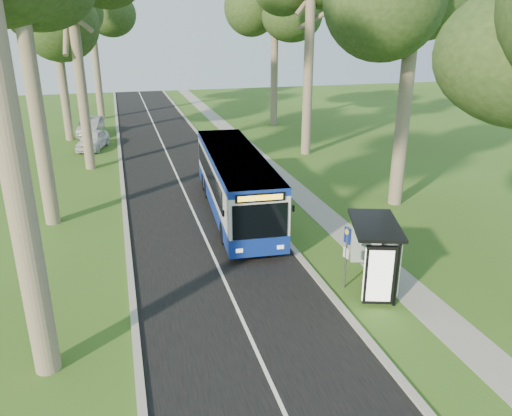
{
  "coord_description": "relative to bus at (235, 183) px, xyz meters",
  "views": [
    {
      "loc": [
        -6.92,
        -17.09,
        9.35
      ],
      "look_at": [
        -1.29,
        3.14,
        1.6
      ],
      "focal_mm": 35.0,
      "sensor_mm": 36.0,
      "label": 1
    }
  ],
  "objects": [
    {
      "name": "kerb_west",
      "position": [
        -5.62,
        3.18,
        -1.62
      ],
      "size": [
        0.25,
        100.0,
        0.12
      ],
      "primitive_type": "cube",
      "color": "#9E9B93",
      "rests_on": "ground"
    },
    {
      "name": "car_silver",
      "position": [
        -7.89,
        22.48,
        -0.88
      ],
      "size": [
        2.35,
        5.0,
        1.59
      ],
      "primitive_type": "imported",
      "rotation": [
        0.0,
        0.0,
        -0.14
      ],
      "color": "#A0A2A8",
      "rests_on": "ground"
    },
    {
      "name": "footpath",
      "position": [
        4.38,
        3.18,
        -1.67
      ],
      "size": [
        1.5,
        100.0,
        0.02
      ],
      "primitive_type": "cube",
      "color": "gray",
      "rests_on": "ground"
    },
    {
      "name": "bus_stop_sign",
      "position": [
        2.13,
        -8.77,
        -0.12
      ],
      "size": [
        0.13,
        0.35,
        2.49
      ],
      "rotation": [
        0.0,
        0.0,
        0.23
      ],
      "color": "gray",
      "rests_on": "ground"
    },
    {
      "name": "road",
      "position": [
        -2.12,
        3.18,
        -1.67
      ],
      "size": [
        7.0,
        100.0,
        0.02
      ],
      "primitive_type": "cube",
      "color": "black",
      "rests_on": "ground"
    },
    {
      "name": "litter_bin",
      "position": [
        2.33,
        0.63,
        -1.18
      ],
      "size": [
        0.56,
        0.56,
        0.98
      ],
      "rotation": [
        0.0,
        0.0,
        0.23
      ],
      "color": "black",
      "rests_on": "ground"
    },
    {
      "name": "car_white",
      "position": [
        -7.6,
        17.11,
        -0.94
      ],
      "size": [
        2.83,
        4.65,
        1.48
      ],
      "primitive_type": "imported",
      "rotation": [
        0.0,
        0.0,
        -0.27
      ],
      "color": "silver",
      "rests_on": "ground"
    },
    {
      "name": "bus_shelter",
      "position": [
        3.24,
        -9.43,
        0.16
      ],
      "size": [
        2.52,
        3.4,
        2.61
      ],
      "rotation": [
        0.0,
        0.0,
        -0.32
      ],
      "color": "black",
      "rests_on": "ground"
    },
    {
      "name": "bus",
      "position": [
        0.0,
        0.0,
        0.0
      ],
      "size": [
        3.35,
        12.34,
        3.24
      ],
      "rotation": [
        0.0,
        0.0,
        -0.07
      ],
      "color": "white",
      "rests_on": "ground"
    },
    {
      "name": "centre_line",
      "position": [
        -2.12,
        3.18,
        -1.65
      ],
      "size": [
        0.12,
        100.0,
        0.0
      ],
      "primitive_type": "cube",
      "color": "white",
      "rests_on": "road"
    },
    {
      "name": "ground",
      "position": [
        1.38,
        -6.82,
        -1.68
      ],
      "size": [
        120.0,
        120.0,
        0.0
      ],
      "primitive_type": "plane",
      "color": "#385A1C",
      "rests_on": "ground"
    },
    {
      "name": "kerb_east",
      "position": [
        1.38,
        3.18,
        -1.62
      ],
      "size": [
        0.25,
        100.0,
        0.12
      ],
      "primitive_type": "cube",
      "color": "#9E9B93",
      "rests_on": "ground"
    }
  ]
}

